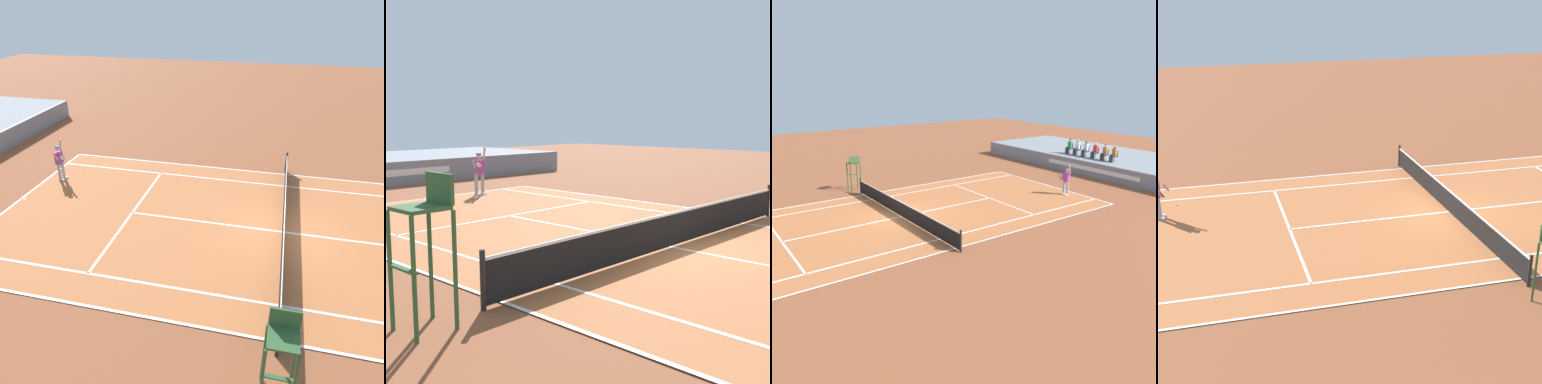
% 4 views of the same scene
% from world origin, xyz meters
% --- Properties ---
extents(ground_plane, '(80.00, 80.00, 0.00)m').
position_xyz_m(ground_plane, '(0.00, 0.00, 0.00)').
color(ground_plane, brown).
extents(court, '(11.08, 23.88, 0.03)m').
position_xyz_m(court, '(0.00, 0.00, 0.01)').
color(court, '#B76638').
rests_on(court, ground).
extents(net, '(11.98, 0.10, 1.07)m').
position_xyz_m(net, '(0.00, 0.00, 0.52)').
color(net, black).
rests_on(net, ground).
extents(barrier_wall, '(24.77, 0.25, 1.20)m').
position_xyz_m(barrier_wall, '(0.00, 16.57, 0.60)').
color(barrier_wall, gray).
rests_on(barrier_wall, ground).
extents(bleacher_platform, '(24.77, 7.97, 1.20)m').
position_xyz_m(bleacher_platform, '(0.00, 20.67, 0.60)').
color(bleacher_platform, gray).
rests_on(bleacher_platform, ground).
extents(spectator_seated_0, '(0.44, 0.60, 1.27)m').
position_xyz_m(spectator_seated_0, '(-3.52, 18.02, 1.81)').
color(spectator_seated_0, '#474C56').
rests_on(spectator_seated_0, bleacher_platform).
extents(spectator_seated_1, '(0.44, 0.60, 1.27)m').
position_xyz_m(spectator_seated_1, '(-2.69, 18.02, 1.81)').
color(spectator_seated_1, '#474C56').
rests_on(spectator_seated_1, bleacher_platform).
extents(spectator_seated_2, '(0.44, 0.60, 1.27)m').
position_xyz_m(spectator_seated_2, '(-1.81, 18.02, 1.81)').
color(spectator_seated_2, '#474C56').
rests_on(spectator_seated_2, bleacher_platform).
extents(spectator_seated_3, '(0.44, 0.60, 1.27)m').
position_xyz_m(spectator_seated_3, '(-0.86, 18.02, 1.81)').
color(spectator_seated_3, '#474C56').
rests_on(spectator_seated_3, bleacher_platform).
extents(spectator_seated_4, '(0.44, 0.60, 1.27)m').
position_xyz_m(spectator_seated_4, '(0.08, 18.02, 1.81)').
color(spectator_seated_4, '#474C56').
rests_on(spectator_seated_4, bleacher_platform).
extents(spectator_seated_5, '(0.44, 0.60, 1.27)m').
position_xyz_m(spectator_seated_5, '(0.93, 18.02, 1.81)').
color(spectator_seated_5, '#474C56').
rests_on(spectator_seated_5, bleacher_platform).
extents(tennis_player, '(0.77, 0.62, 2.08)m').
position_xyz_m(tennis_player, '(2.28, 11.09, 0.99)').
color(tennis_player, '#9E9EA3').
rests_on(tennis_player, ground).
extents(tennis_ball, '(0.07, 0.07, 0.07)m').
position_xyz_m(tennis_ball, '(3.45, 10.48, 0.03)').
color(tennis_ball, '#D1E533').
rests_on(tennis_ball, ground).
extents(umpire_chair, '(0.77, 0.77, 2.44)m').
position_xyz_m(umpire_chair, '(-7.00, 0.00, 1.56)').
color(umpire_chair, '#2D562D').
rests_on(umpire_chair, ground).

